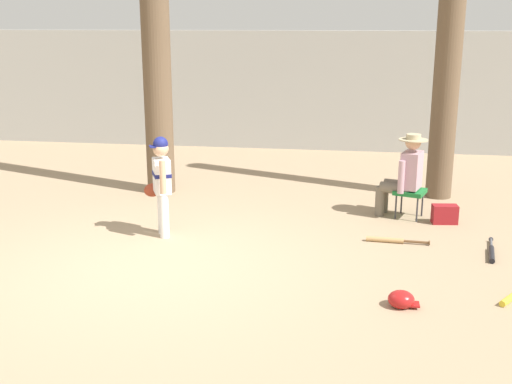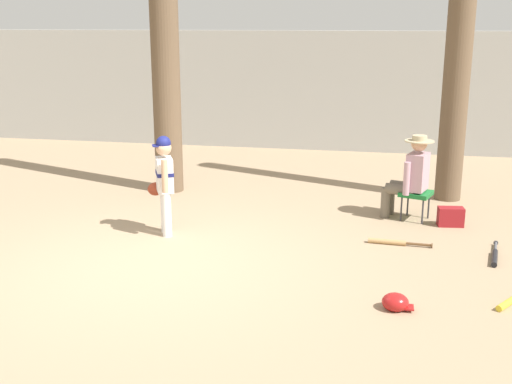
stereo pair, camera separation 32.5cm
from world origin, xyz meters
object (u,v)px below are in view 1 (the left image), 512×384
(tree_near_player, at_px, (156,49))
(bat_wood_tan, at_px, (390,240))
(young_ballplayer, at_px, (161,180))
(handbag_beside_stool, at_px, (445,214))
(tree_behind_spectator, at_px, (450,37))
(folding_stool, at_px, (410,193))
(bat_black_composite, at_px, (492,252))
(seated_spectator, at_px, (404,173))
(batting_helmet_red, at_px, (401,300))

(tree_near_player, height_order, bat_wood_tan, tree_near_player)
(young_ballplayer, xyz_separation_m, handbag_beside_stool, (3.69, 1.09, -0.61))
(tree_behind_spectator, height_order, handbag_beside_stool, tree_behind_spectator)
(tree_behind_spectator, bearing_deg, folding_stool, -113.84)
(tree_near_player, distance_m, young_ballplayer, 2.73)
(tree_near_player, height_order, tree_behind_spectator, tree_behind_spectator)
(folding_stool, bearing_deg, bat_black_composite, -57.96)
(tree_behind_spectator, height_order, young_ballplayer, tree_behind_spectator)
(bat_wood_tan, bearing_deg, handbag_beside_stool, 50.14)
(tree_near_player, relative_size, seated_spectator, 4.40)
(young_ballplayer, height_order, bat_black_composite, young_ballplayer)
(bat_black_composite, relative_size, batting_helmet_red, 2.65)
(bat_black_composite, bearing_deg, handbag_beside_stool, 108.71)
(seated_spectator, height_order, bat_wood_tan, seated_spectator)
(batting_helmet_red, bearing_deg, folding_stool, 84.65)
(young_ballplayer, bearing_deg, batting_helmet_red, -30.48)
(tree_near_player, distance_m, bat_black_composite, 5.74)
(young_ballplayer, bearing_deg, seated_spectator, 22.89)
(bat_wood_tan, height_order, bat_black_composite, same)
(seated_spectator, bearing_deg, young_ballplayer, -157.11)
(batting_helmet_red, bearing_deg, seated_spectator, 86.45)
(folding_stool, relative_size, handbag_beside_stool, 1.49)
(tree_behind_spectator, height_order, batting_helmet_red, tree_behind_spectator)
(tree_near_player, distance_m, bat_wood_tan, 4.68)
(folding_stool, distance_m, seated_spectator, 0.29)
(handbag_beside_stool, distance_m, bat_black_composite, 1.27)
(young_ballplayer, relative_size, bat_wood_tan, 1.66)
(young_ballplayer, relative_size, bat_black_composite, 1.60)
(seated_spectator, distance_m, handbag_beside_stool, 0.79)
(young_ballplayer, bearing_deg, handbag_beside_stool, 16.48)
(tree_near_player, xyz_separation_m, young_ballplayer, (0.68, -2.14, -1.55))
(handbag_beside_stool, xyz_separation_m, bat_black_composite, (0.41, -1.20, -0.10))
(tree_behind_spectator, bearing_deg, tree_near_player, -175.14)
(seated_spectator, distance_m, bat_wood_tan, 1.33)
(tree_near_player, height_order, bat_black_composite, tree_near_player)
(folding_stool, height_order, bat_black_composite, folding_stool)
(young_ballplayer, distance_m, bat_black_composite, 4.16)
(bat_black_composite, bearing_deg, folding_stool, 122.04)
(tree_behind_spectator, bearing_deg, bat_wood_tan, -109.88)
(bat_wood_tan, xyz_separation_m, batting_helmet_red, (0.03, -1.89, 0.04))
(folding_stool, distance_m, handbag_beside_stool, 0.56)
(handbag_beside_stool, distance_m, batting_helmet_red, 2.92)
(folding_stool, height_order, seated_spectator, seated_spectator)
(folding_stool, height_order, batting_helmet_red, folding_stool)
(seated_spectator, bearing_deg, batting_helmet_red, -93.55)
(tree_behind_spectator, xyz_separation_m, young_ballplayer, (-3.77, -2.52, -1.74))
(seated_spectator, xyz_separation_m, batting_helmet_red, (-0.19, -3.05, -0.56))
(tree_near_player, xyz_separation_m, bat_black_composite, (4.78, -2.24, -2.26))
(handbag_beside_stool, distance_m, bat_wood_tan, 1.22)
(bat_wood_tan, relative_size, bat_black_composite, 0.97)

